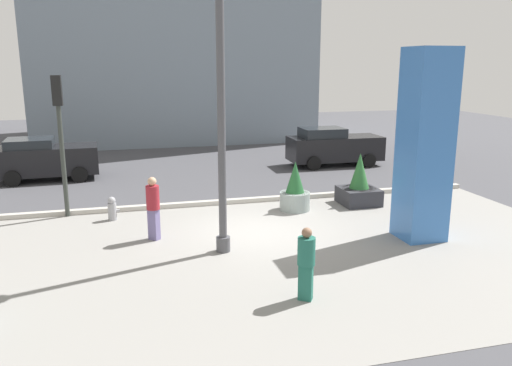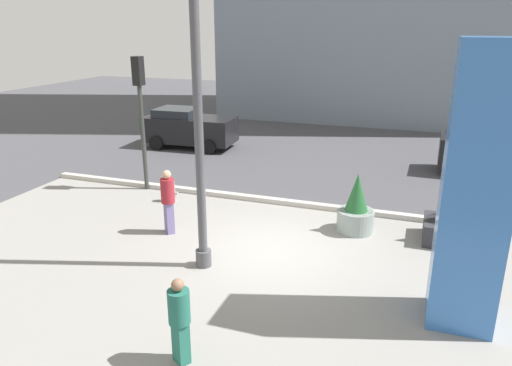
{
  "view_description": "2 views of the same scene",
  "coord_description": "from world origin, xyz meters",
  "px_view_note": "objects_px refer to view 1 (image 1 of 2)",
  "views": [
    {
      "loc": [
        -3.55,
        -13.62,
        4.75
      ],
      "look_at": [
        -0.04,
        -0.3,
        1.51
      ],
      "focal_mm": 35.91,
      "sensor_mm": 36.0,
      "label": 1
    },
    {
      "loc": [
        3.27,
        -10.35,
        5.36
      ],
      "look_at": [
        -0.36,
        -0.04,
        1.72
      ],
      "focal_mm": 33.61,
      "sensor_mm": 36.0,
      "label": 2
    }
  ],
  "objects_px": {
    "pedestrian_on_sidewalk": "(306,261)",
    "car_curb_west": "(45,159)",
    "art_pillar_blue": "(425,146)",
    "potted_plant_near_right": "(359,187)",
    "traffic_light_corner": "(60,123)",
    "potted_plant_by_pillar": "(295,192)",
    "car_passing_lane": "(333,147)",
    "lamp_post": "(221,121)",
    "pedestrian_crossing": "(153,205)",
    "fire_hydrant": "(112,209)"
  },
  "relations": [
    {
      "from": "fire_hydrant",
      "to": "pedestrian_crossing",
      "type": "bearing_deg",
      "value": -62.2
    },
    {
      "from": "lamp_post",
      "to": "potted_plant_by_pillar",
      "type": "distance_m",
      "value": 5.15
    },
    {
      "from": "car_curb_west",
      "to": "traffic_light_corner",
      "type": "bearing_deg",
      "value": -77.17
    },
    {
      "from": "car_curb_west",
      "to": "car_passing_lane",
      "type": "distance_m",
      "value": 12.77
    },
    {
      "from": "traffic_light_corner",
      "to": "potted_plant_by_pillar",
      "type": "bearing_deg",
      "value": -9.29
    },
    {
      "from": "potted_plant_near_right",
      "to": "car_curb_west",
      "type": "height_order",
      "value": "potted_plant_near_right"
    },
    {
      "from": "pedestrian_on_sidewalk",
      "to": "car_curb_west",
      "type": "bearing_deg",
      "value": 116.42
    },
    {
      "from": "car_curb_west",
      "to": "car_passing_lane",
      "type": "relative_size",
      "value": 0.93
    },
    {
      "from": "potted_plant_by_pillar",
      "to": "pedestrian_on_sidewalk",
      "type": "relative_size",
      "value": 1.05
    },
    {
      "from": "car_passing_lane",
      "to": "pedestrian_on_sidewalk",
      "type": "distance_m",
      "value": 14.46
    },
    {
      "from": "art_pillar_blue",
      "to": "fire_hydrant",
      "type": "xyz_separation_m",
      "value": [
        -8.25,
        3.85,
        -2.21
      ]
    },
    {
      "from": "potted_plant_near_right",
      "to": "potted_plant_by_pillar",
      "type": "xyz_separation_m",
      "value": [
        -2.37,
        -0.14,
        0.01
      ]
    },
    {
      "from": "fire_hydrant",
      "to": "traffic_light_corner",
      "type": "height_order",
      "value": "traffic_light_corner"
    },
    {
      "from": "car_curb_west",
      "to": "car_passing_lane",
      "type": "height_order",
      "value": "car_passing_lane"
    },
    {
      "from": "pedestrian_crossing",
      "to": "lamp_post",
      "type": "bearing_deg",
      "value": -39.81
    },
    {
      "from": "art_pillar_blue",
      "to": "pedestrian_crossing",
      "type": "distance_m",
      "value": 7.49
    },
    {
      "from": "lamp_post",
      "to": "traffic_light_corner",
      "type": "height_order",
      "value": "lamp_post"
    },
    {
      "from": "traffic_light_corner",
      "to": "car_passing_lane",
      "type": "distance_m",
      "value": 12.91
    },
    {
      "from": "lamp_post",
      "to": "pedestrian_on_sidewalk",
      "type": "bearing_deg",
      "value": -70.92
    },
    {
      "from": "car_passing_lane",
      "to": "traffic_light_corner",
      "type": "bearing_deg",
      "value": -153.95
    },
    {
      "from": "lamp_post",
      "to": "pedestrian_on_sidewalk",
      "type": "distance_m",
      "value": 4.17
    },
    {
      "from": "lamp_post",
      "to": "potted_plant_by_pillar",
      "type": "bearing_deg",
      "value": 46.09
    },
    {
      "from": "traffic_light_corner",
      "to": "pedestrian_crossing",
      "type": "xyz_separation_m",
      "value": [
        2.52,
        -2.94,
        -1.99
      ]
    },
    {
      "from": "lamp_post",
      "to": "pedestrian_on_sidewalk",
      "type": "relative_size",
      "value": 4.43
    },
    {
      "from": "art_pillar_blue",
      "to": "potted_plant_near_right",
      "type": "xyz_separation_m",
      "value": [
        -0.07,
        3.61,
        -1.97
      ]
    },
    {
      "from": "fire_hydrant",
      "to": "car_curb_west",
      "type": "distance_m",
      "value": 7.13
    },
    {
      "from": "car_curb_west",
      "to": "pedestrian_crossing",
      "type": "height_order",
      "value": "pedestrian_crossing"
    },
    {
      "from": "pedestrian_crossing",
      "to": "traffic_light_corner",
      "type": "bearing_deg",
      "value": 130.6
    },
    {
      "from": "lamp_post",
      "to": "car_passing_lane",
      "type": "relative_size",
      "value": 1.56
    },
    {
      "from": "pedestrian_on_sidewalk",
      "to": "pedestrian_crossing",
      "type": "bearing_deg",
      "value": 121.21
    },
    {
      "from": "lamp_post",
      "to": "pedestrian_crossing",
      "type": "height_order",
      "value": "lamp_post"
    },
    {
      "from": "potted_plant_near_right",
      "to": "pedestrian_on_sidewalk",
      "type": "relative_size",
      "value": 1.14
    },
    {
      "from": "car_curb_west",
      "to": "art_pillar_blue",
      "type": "bearing_deg",
      "value": -43.56
    },
    {
      "from": "car_passing_lane",
      "to": "lamp_post",
      "type": "bearing_deg",
      "value": -126.23
    },
    {
      "from": "potted_plant_near_right",
      "to": "pedestrian_crossing",
      "type": "distance_m",
      "value": 7.31
    },
    {
      "from": "fire_hydrant",
      "to": "car_curb_west",
      "type": "relative_size",
      "value": 0.18
    },
    {
      "from": "potted_plant_near_right",
      "to": "car_passing_lane",
      "type": "bearing_deg",
      "value": 74.21
    },
    {
      "from": "art_pillar_blue",
      "to": "car_curb_west",
      "type": "height_order",
      "value": "art_pillar_blue"
    },
    {
      "from": "art_pillar_blue",
      "to": "pedestrian_on_sidewalk",
      "type": "xyz_separation_m",
      "value": [
        -4.37,
        -2.84,
        -1.72
      ]
    },
    {
      "from": "fire_hydrant",
      "to": "pedestrian_on_sidewalk",
      "type": "distance_m",
      "value": 7.74
    },
    {
      "from": "pedestrian_crossing",
      "to": "art_pillar_blue",
      "type": "bearing_deg",
      "value": -13.43
    },
    {
      "from": "lamp_post",
      "to": "pedestrian_crossing",
      "type": "distance_m",
      "value": 3.21
    },
    {
      "from": "lamp_post",
      "to": "car_curb_west",
      "type": "relative_size",
      "value": 1.67
    },
    {
      "from": "art_pillar_blue",
      "to": "potted_plant_by_pillar",
      "type": "height_order",
      "value": "art_pillar_blue"
    },
    {
      "from": "art_pillar_blue",
      "to": "traffic_light_corner",
      "type": "bearing_deg",
      "value": 154.29
    },
    {
      "from": "art_pillar_blue",
      "to": "potted_plant_near_right",
      "type": "relative_size",
      "value": 2.9
    },
    {
      "from": "lamp_post",
      "to": "traffic_light_corner",
      "type": "xyz_separation_m",
      "value": [
        -4.18,
        4.32,
        -0.39
      ]
    },
    {
      "from": "potted_plant_near_right",
      "to": "fire_hydrant",
      "type": "distance_m",
      "value": 8.19
    },
    {
      "from": "car_passing_lane",
      "to": "pedestrian_on_sidewalk",
      "type": "relative_size",
      "value": 2.84
    },
    {
      "from": "potted_plant_by_pillar",
      "to": "car_curb_west",
      "type": "xyz_separation_m",
      "value": [
        -8.52,
        6.96,
        0.27
      ]
    }
  ]
}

